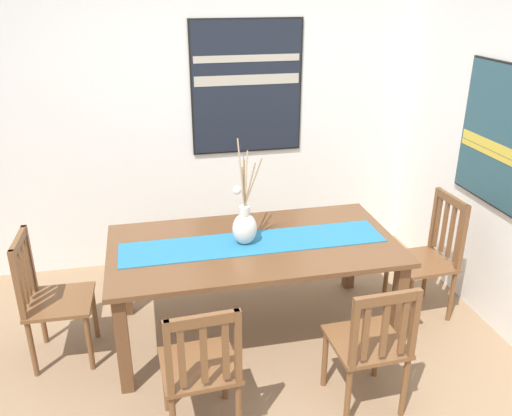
{
  "coord_description": "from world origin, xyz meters",
  "views": [
    {
      "loc": [
        -0.66,
        -2.7,
        2.41
      ],
      "look_at": [
        0.06,
        0.58,
        0.98
      ],
      "focal_mm": 37.2,
      "sensor_mm": 36.0,
      "label": 1
    }
  ],
  "objects_px": {
    "dining_table": "(254,254)",
    "chair_3": "(50,297)",
    "painting_on_side_wall": "(497,135)",
    "painting_on_back_wall": "(247,87)",
    "chair_2": "(201,368)",
    "chair_1": "(371,344)",
    "centerpiece_vase": "(244,225)",
    "chair_0": "(429,255)"
  },
  "relations": [
    {
      "from": "dining_table",
      "to": "painting_on_side_wall",
      "type": "xyz_separation_m",
      "value": [
        1.76,
        -0.03,
        0.77
      ]
    },
    {
      "from": "chair_0",
      "to": "chair_1",
      "type": "bearing_deg",
      "value": -134.52
    },
    {
      "from": "chair_3",
      "to": "painting_on_back_wall",
      "type": "xyz_separation_m",
      "value": [
        1.6,
        1.26,
        1.1
      ]
    },
    {
      "from": "chair_2",
      "to": "painting_on_back_wall",
      "type": "distance_m",
      "value": 2.53
    },
    {
      "from": "painting_on_side_wall",
      "to": "painting_on_back_wall",
      "type": "bearing_deg",
      "value": 139.99
    },
    {
      "from": "dining_table",
      "to": "painting_on_back_wall",
      "type": "distance_m",
      "value": 1.59
    },
    {
      "from": "chair_2",
      "to": "chair_1",
      "type": "bearing_deg",
      "value": -0.16
    },
    {
      "from": "centerpiece_vase",
      "to": "chair_0",
      "type": "distance_m",
      "value": 1.48
    },
    {
      "from": "centerpiece_vase",
      "to": "chair_0",
      "type": "bearing_deg",
      "value": -0.93
    },
    {
      "from": "painting_on_side_wall",
      "to": "chair_3",
      "type": "bearing_deg",
      "value": 179.33
    },
    {
      "from": "chair_1",
      "to": "chair_2",
      "type": "relative_size",
      "value": 0.99
    },
    {
      "from": "dining_table",
      "to": "chair_0",
      "type": "distance_m",
      "value": 1.38
    },
    {
      "from": "dining_table",
      "to": "centerpiece_vase",
      "type": "bearing_deg",
      "value": 174.63
    },
    {
      "from": "centerpiece_vase",
      "to": "painting_on_side_wall",
      "type": "height_order",
      "value": "painting_on_side_wall"
    },
    {
      "from": "chair_1",
      "to": "chair_2",
      "type": "distance_m",
      "value": 1.0
    },
    {
      "from": "chair_0",
      "to": "chair_2",
      "type": "bearing_deg",
      "value": -154.77
    },
    {
      "from": "chair_2",
      "to": "painting_on_back_wall",
      "type": "bearing_deg",
      "value": 71.91
    },
    {
      "from": "chair_1",
      "to": "painting_on_side_wall",
      "type": "relative_size",
      "value": 0.88
    },
    {
      "from": "chair_1",
      "to": "painting_on_side_wall",
      "type": "xyz_separation_m",
      "value": [
        1.26,
        0.86,
        0.95
      ]
    },
    {
      "from": "chair_0",
      "to": "chair_1",
      "type": "relative_size",
      "value": 1.08
    },
    {
      "from": "chair_0",
      "to": "painting_on_side_wall",
      "type": "bearing_deg",
      "value": -2.2
    },
    {
      "from": "chair_0",
      "to": "chair_3",
      "type": "height_order",
      "value": "chair_0"
    },
    {
      "from": "dining_table",
      "to": "chair_3",
      "type": "xyz_separation_m",
      "value": [
        -1.39,
        0.0,
        -0.16
      ]
    },
    {
      "from": "painting_on_back_wall",
      "to": "painting_on_side_wall",
      "type": "height_order",
      "value": "painting_on_back_wall"
    },
    {
      "from": "painting_on_back_wall",
      "to": "dining_table",
      "type": "bearing_deg",
      "value": -99.68
    },
    {
      "from": "centerpiece_vase",
      "to": "chair_2",
      "type": "relative_size",
      "value": 0.8
    },
    {
      "from": "chair_1",
      "to": "chair_3",
      "type": "xyz_separation_m",
      "value": [
        -1.89,
        0.9,
        0.02
      ]
    },
    {
      "from": "chair_3",
      "to": "painting_on_back_wall",
      "type": "relative_size",
      "value": 0.82
    },
    {
      "from": "chair_0",
      "to": "chair_2",
      "type": "xyz_separation_m",
      "value": [
        -1.86,
        -0.88,
        -0.03
      ]
    },
    {
      "from": "dining_table",
      "to": "painting_on_back_wall",
      "type": "bearing_deg",
      "value": 80.32
    },
    {
      "from": "chair_3",
      "to": "centerpiece_vase",
      "type": "bearing_deg",
      "value": 0.08
    },
    {
      "from": "centerpiece_vase",
      "to": "chair_2",
      "type": "xyz_separation_m",
      "value": [
        -0.43,
        -0.9,
        -0.41
      ]
    },
    {
      "from": "dining_table",
      "to": "chair_1",
      "type": "xyz_separation_m",
      "value": [
        0.51,
        -0.9,
        -0.18
      ]
    },
    {
      "from": "chair_3",
      "to": "painting_on_side_wall",
      "type": "bearing_deg",
      "value": -0.67
    },
    {
      "from": "chair_1",
      "to": "painting_on_side_wall",
      "type": "bearing_deg",
      "value": 34.56
    },
    {
      "from": "chair_3",
      "to": "painting_on_side_wall",
      "type": "xyz_separation_m",
      "value": [
        3.15,
        -0.04,
        0.93
      ]
    },
    {
      "from": "dining_table",
      "to": "painting_on_back_wall",
      "type": "height_order",
      "value": "painting_on_back_wall"
    },
    {
      "from": "chair_0",
      "to": "chair_3",
      "type": "bearing_deg",
      "value": 179.55
    },
    {
      "from": "centerpiece_vase",
      "to": "chair_1",
      "type": "bearing_deg",
      "value": -57.81
    },
    {
      "from": "centerpiece_vase",
      "to": "painting_on_side_wall",
      "type": "xyz_separation_m",
      "value": [
        1.82,
        -0.04,
        0.54
      ]
    },
    {
      "from": "chair_3",
      "to": "painting_on_back_wall",
      "type": "bearing_deg",
      "value": 38.19
    },
    {
      "from": "centerpiece_vase",
      "to": "chair_1",
      "type": "height_order",
      "value": "centerpiece_vase"
    }
  ]
}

